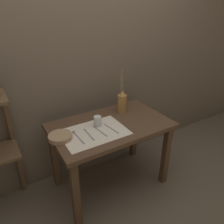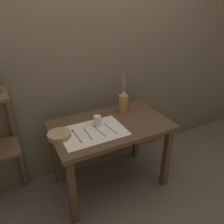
# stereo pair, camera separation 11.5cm
# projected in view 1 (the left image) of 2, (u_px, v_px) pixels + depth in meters

# --- Properties ---
(ground_plane) EXTENTS (12.00, 12.00, 0.00)m
(ground_plane) POSITION_uv_depth(u_px,v_px,m) (111.00, 182.00, 2.35)
(ground_plane) COLOR brown
(stone_wall_back) EXTENTS (7.00, 0.06, 2.40)m
(stone_wall_back) POSITION_uv_depth(u_px,v_px,m) (87.00, 63.00, 2.15)
(stone_wall_back) COLOR brown
(stone_wall_back) RESTS_ON ground_plane
(wooden_table) EXTENTS (1.10, 0.66, 0.72)m
(wooden_table) POSITION_uv_depth(u_px,v_px,m) (110.00, 134.00, 2.08)
(wooden_table) COLOR #4C3523
(wooden_table) RESTS_ON ground_plane
(linen_cloth) EXTENTS (0.56, 0.39, 0.00)m
(linen_cloth) POSITION_uv_depth(u_px,v_px,m) (94.00, 132.00, 1.89)
(linen_cloth) COLOR beige
(linen_cloth) RESTS_ON wooden_table
(pitcher_with_flowers) EXTENTS (0.09, 0.09, 0.45)m
(pitcher_with_flowers) POSITION_uv_depth(u_px,v_px,m) (122.00, 102.00, 2.21)
(pitcher_with_flowers) COLOR olive
(pitcher_with_flowers) RESTS_ON wooden_table
(wooden_bowl) EXTENTS (0.20, 0.20, 0.04)m
(wooden_bowl) POSITION_uv_depth(u_px,v_px,m) (60.00, 137.00, 1.80)
(wooden_bowl) COLOR #9E7F5B
(wooden_bowl) RESTS_ON wooden_table
(glass_tumbler_near) EXTENTS (0.07, 0.07, 0.09)m
(glass_tumbler_near) POSITION_uv_depth(u_px,v_px,m) (98.00, 121.00, 1.97)
(glass_tumbler_near) COLOR silver
(glass_tumbler_near) RESTS_ON wooden_table
(spoon_outer) EXTENTS (0.03, 0.22, 0.02)m
(spoon_outer) POSITION_uv_depth(u_px,v_px,m) (76.00, 134.00, 1.85)
(spoon_outer) COLOR gray
(spoon_outer) RESTS_ON wooden_table
(knife_center) EXTENTS (0.01, 0.21, 0.00)m
(knife_center) POSITION_uv_depth(u_px,v_px,m) (89.00, 134.00, 1.86)
(knife_center) COLOR gray
(knife_center) RESTS_ON wooden_table
(fork_inner) EXTENTS (0.03, 0.21, 0.00)m
(fork_inner) POSITION_uv_depth(u_px,v_px,m) (100.00, 131.00, 1.90)
(fork_inner) COLOR gray
(fork_inner) RESTS_ON wooden_table
(fork_outer) EXTENTS (0.04, 0.21, 0.00)m
(fork_outer) POSITION_uv_depth(u_px,v_px,m) (111.00, 128.00, 1.94)
(fork_outer) COLOR gray
(fork_outer) RESTS_ON wooden_table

